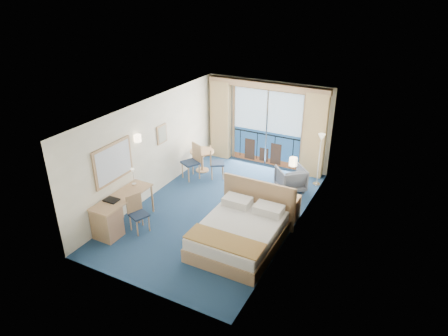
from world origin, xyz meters
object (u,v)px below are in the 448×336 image
(desk, at_px, (111,218))
(nightstand, at_px, (289,207))
(desk_chair, at_px, (137,211))
(armchair, at_px, (291,179))
(table_chair_a, at_px, (214,161))
(table_chair_b, at_px, (193,159))
(round_table, at_px, (202,156))
(floor_lamp, at_px, (321,147))
(bed, at_px, (240,232))

(desk, bearing_deg, nightstand, 36.60)
(desk_chair, bearing_deg, armchair, -14.19)
(desk_chair, height_order, table_chair_a, table_chair_a)
(armchair, xyz_separation_m, table_chair_b, (-2.83, -0.62, 0.26))
(desk_chair, relative_size, table_chair_b, 0.86)
(nightstand, height_order, desk, desk)
(round_table, bearing_deg, desk_chair, -85.59)
(nightstand, xyz_separation_m, floor_lamp, (0.13, 2.08, 0.88))
(round_table, bearing_deg, armchair, 1.84)
(table_chair_a, bearing_deg, floor_lamp, -101.76)
(desk_chair, bearing_deg, round_table, 25.90)
(round_table, relative_size, table_chair_b, 0.70)
(bed, relative_size, table_chair_b, 2.06)
(desk, bearing_deg, bed, 19.56)
(armchair, distance_m, table_chair_a, 2.30)
(nightstand, bearing_deg, bed, -111.35)
(floor_lamp, bearing_deg, armchair, -132.80)
(floor_lamp, distance_m, desk_chair, 5.30)
(round_table, bearing_deg, nightstand, -22.38)
(nightstand, bearing_deg, desk, -143.40)
(bed, distance_m, floor_lamp, 3.81)
(table_chair_a, bearing_deg, nightstand, -142.63)
(bed, distance_m, table_chair_a, 3.42)
(bed, bearing_deg, round_table, 132.72)
(bed, relative_size, nightstand, 3.58)
(desk, distance_m, table_chair_a, 3.76)
(nightstand, bearing_deg, table_chair_b, 165.87)
(desk, relative_size, desk_chair, 1.86)
(desk, xyz_separation_m, table_chair_b, (0.17, 3.39, 0.16))
(floor_lamp, relative_size, desk, 0.93)
(bed, height_order, table_chair_a, bed)
(armchair, height_order, floor_lamp, floor_lamp)
(round_table, distance_m, table_chair_a, 0.61)
(nightstand, distance_m, desk, 4.30)
(desk_chair, bearing_deg, nightstand, -33.36)
(nightstand, relative_size, armchair, 0.81)
(nightstand, height_order, floor_lamp, floor_lamp)
(bed, relative_size, armchair, 2.91)
(desk, height_order, table_chair_b, table_chair_b)
(desk_chair, bearing_deg, desk, 157.01)
(nightstand, height_order, table_chair_b, table_chair_b)
(table_chair_b, bearing_deg, nightstand, 13.30)
(nightstand, bearing_deg, round_table, 157.62)
(armchair, relative_size, table_chair_b, 0.71)
(nightstand, distance_m, round_table, 3.56)
(floor_lamp, bearing_deg, bed, -101.50)
(armchair, relative_size, round_table, 1.01)
(round_table, bearing_deg, bed, -47.28)
(floor_lamp, xyz_separation_m, table_chair_b, (-3.41, -1.25, -0.59))
(desk, relative_size, table_chair_b, 1.59)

